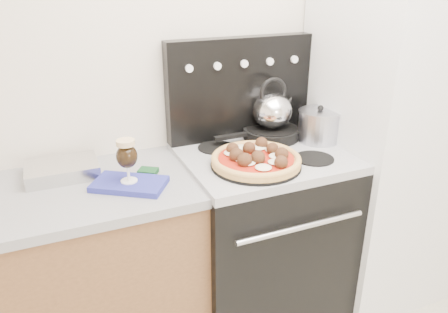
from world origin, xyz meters
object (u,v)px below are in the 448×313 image
stove_body (260,239)px  pizza (256,158)px  oven_mitt (129,184)px  stock_pot (319,127)px  tea_kettle (272,108)px  beer_glass (127,161)px  skillet (271,133)px  pizza_pan (256,165)px  base_cabinet (28,296)px  fridge (385,129)px

stove_body → pizza: bearing=-131.1°
oven_mitt → stock_pot: stock_pot is taller
stove_body → tea_kettle: size_ratio=4.01×
oven_mitt → beer_glass: (0.00, 0.00, 0.10)m
tea_kettle → stock_pot: bearing=-20.7°
tea_kettle → stove_body: bearing=-115.6°
oven_mitt → beer_glass: size_ratio=1.58×
skillet → pizza_pan: bearing=-129.3°
stock_pot → tea_kettle: bearing=146.9°
base_cabinet → tea_kettle: size_ratio=6.61×
base_cabinet → skillet: 1.35m
stove_body → tea_kettle: tea_kettle is taller
base_cabinet → oven_mitt: oven_mitt is taller
pizza_pan → pizza: bearing=0.0°
pizza → skillet: pizza is taller
pizza → pizza_pan: bearing=0.0°
fridge → stock_pot: size_ratio=9.30×
pizza → base_cabinet: bearing=172.0°
tea_kettle → beer_glass: bearing=-151.5°
base_cabinet → fridge: 1.88m
fridge → pizza: size_ratio=4.85×
base_cabinet → tea_kettle: (1.24, 0.14, 0.65)m
base_cabinet → stove_body: 1.11m
tea_kettle → pizza_pan: bearing=-116.9°
pizza → skillet: (0.23, 0.29, -0.01)m
stove_body → stock_pot: size_ratio=4.31×
stove_body → skillet: skillet is taller
skillet → tea_kettle: (0.00, 0.00, 0.14)m
stove_body → beer_glass: bearing=-175.1°
skillet → stock_pot: stock_pot is taller
oven_mitt → pizza: 0.55m
skillet → stove_body: bearing=-128.0°
pizza_pan → pizza: size_ratio=1.01×
skillet → beer_glass: bearing=-163.9°
base_cabinet → pizza: size_ratio=3.70×
fridge → stock_pot: bearing=169.9°
stove_body → stock_pot: (0.33, 0.04, 0.55)m
pizza → skillet: size_ratio=1.37×
base_cabinet → tea_kettle: bearing=6.7°
pizza → tea_kettle: bearing=50.7°
fridge → oven_mitt: bearing=-178.7°
fridge → pizza: bearing=-173.5°
pizza_pan → base_cabinet: bearing=172.0°
pizza → skillet: bearing=50.7°
oven_mitt → fridge: bearing=1.3°
fridge → pizza_pan: fridge is taller
oven_mitt → stock_pot: 0.99m
fridge → beer_glass: 1.35m
beer_glass → pizza: size_ratio=0.47×
fridge → oven_mitt: size_ratio=6.55×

